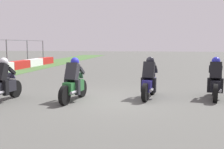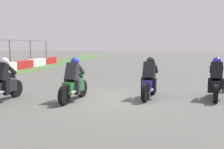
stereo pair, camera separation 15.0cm
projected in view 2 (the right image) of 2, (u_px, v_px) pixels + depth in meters
name	position (u px, v px, depth m)	size (l,w,h in m)	color
ground_plane	(111.00, 99.00, 9.36)	(120.00, 120.00, 0.00)	#52534E
rider_lane_a	(216.00, 82.00, 9.40)	(2.03, 0.62, 1.51)	black
rider_lane_b	(149.00, 81.00, 9.54)	(2.03, 0.61, 1.51)	black
rider_lane_c	(74.00, 83.00, 9.11)	(2.04, 0.58, 1.51)	black
rider_lane_d	(3.00, 83.00, 9.06)	(2.04, 0.55, 1.51)	black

